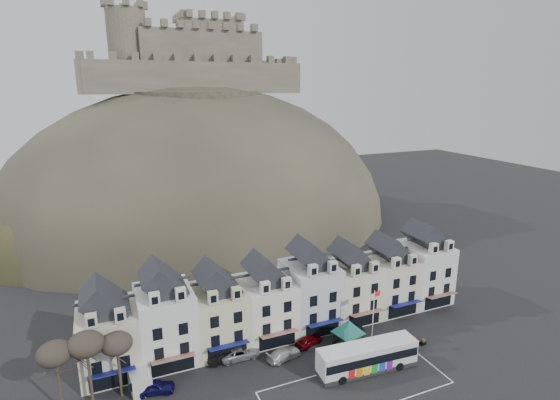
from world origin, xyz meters
The scene contains 21 objects.
ground centered at (0.00, 0.00, 0.00)m, with size 300.00×300.00×0.00m, color black.
coach_bay_markings centered at (2.00, 1.25, 0.00)m, with size 22.00×7.50×0.01m, color silver.
townhouse_terrace centered at (0.15, 15.97, 5.30)m, with size 54.40×9.35×11.80m.
castle_hill centered at (1.25, 68.95, 0.11)m, with size 100.00×76.00×68.00m.
castle centered at (0.51, 75.93, 40.19)m, with size 50.20×22.20×22.00m.
tree_left_far centered at (-29.00, 10.50, 6.90)m, with size 3.61×3.61×8.24m.
tree_left_mid centered at (-26.00, 10.50, 7.24)m, with size 3.78×3.78×8.64m.
tree_left_near centered at (-23.00, 10.50, 6.55)m, with size 3.43×3.43×7.84m.
bus centered at (4.89, 3.47, 1.96)m, with size 12.73×3.75×3.55m.
bus_shelter centered at (5.05, 8.11, 3.33)m, with size 6.58×6.58×4.29m.
red_buoy centered at (12.89, 4.79, 0.95)m, with size 1.58×1.58×1.87m.
flagpole centered at (8.64, 7.72, 4.57)m, with size 1.13×0.34×8.00m.
white_van centered at (-21.08, 11.50, 1.14)m, with size 2.70×5.20×2.28m.
planter_west centered at (14.98, 5.08, 0.44)m, with size 0.98×0.64×0.92m.
planter_east centered at (13.00, 7.00, 0.52)m, with size 1.15×0.75×1.08m.
car_navy centered at (-19.57, 9.50, 0.77)m, with size 1.82×4.53×1.54m, color #0E0D42.
car_black centered at (-10.80, 12.00, 0.68)m, with size 1.43×4.11×1.35m, color black.
car_silver centered at (-8.59, 12.00, 0.73)m, with size 2.43×5.19×1.47m, color #919398.
car_white centered at (-3.48, 9.61, 0.68)m, with size 1.90×4.67×1.36m, color #BABABA.
car_maroon centered at (0.80, 11.03, 0.69)m, with size 1.62×4.02×1.37m, color #520409.
car_charcoal centered at (7.36, 10.94, 0.66)m, with size 1.40×4.01×1.32m, color black.
Camera 1 is at (-23.14, -35.03, 33.79)m, focal length 28.00 mm.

